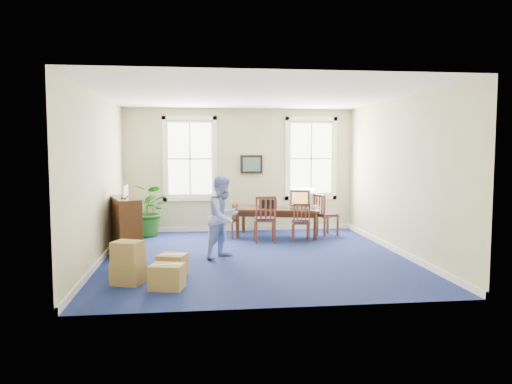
{
  "coord_description": "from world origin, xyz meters",
  "views": [
    {
      "loc": [
        -1.17,
        -9.79,
        2.17
      ],
      "look_at": [
        0.1,
        0.6,
        1.25
      ],
      "focal_mm": 35.0,
      "sensor_mm": 36.0,
      "label": 1
    }
  ],
  "objects": [
    {
      "name": "game_console",
      "position": [
        1.74,
        2.23,
        0.73
      ],
      "size": [
        0.16,
        0.19,
        0.05
      ],
      "primitive_type": "cube",
      "rotation": [
        0.0,
        0.0,
        0.05
      ],
      "color": "white",
      "rests_on": "conference_table"
    },
    {
      "name": "wall_front",
      "position": [
        0.0,
        -3.25,
        1.6
      ],
      "size": [
        6.5,
        0.0,
        6.5
      ],
      "primitive_type": "plane",
      "rotation": [
        -1.57,
        0.0,
        0.0
      ],
      "color": "#C0B98E",
      "rests_on": "ground"
    },
    {
      "name": "conference_table",
      "position": [
        0.84,
        2.23,
        0.35
      ],
      "size": [
        2.25,
        1.49,
        0.71
      ],
      "primitive_type": null,
      "rotation": [
        0.0,
        0.0,
        -0.29
      ],
      "color": "#442412",
      "rests_on": "ground"
    },
    {
      "name": "wall_picture",
      "position": [
        0.3,
        3.2,
        1.75
      ],
      "size": [
        0.58,
        0.06,
        0.48
      ],
      "primitive_type": null,
      "color": "black",
      "rests_on": "ground"
    },
    {
      "name": "floor",
      "position": [
        0.0,
        0.0,
        0.0
      ],
      "size": [
        6.5,
        6.5,
        0.0
      ],
      "primitive_type": "plane",
      "color": "navy",
      "rests_on": "ground"
    },
    {
      "name": "chair_near_left",
      "position": [
        0.42,
        1.53,
        0.54
      ],
      "size": [
        0.51,
        0.51,
        1.09
      ],
      "primitive_type": null,
      "rotation": [
        0.0,
        0.0,
        3.1
      ],
      "color": "brown",
      "rests_on": "ground"
    },
    {
      "name": "man",
      "position": [
        -0.62,
        -0.03,
        0.81
      ],
      "size": [
        0.99,
        1.0,
        1.63
      ],
      "primitive_type": "imported",
      "rotation": [
        0.0,
        0.0,
        0.82
      ],
      "color": "#879FEA",
      "rests_on": "ground"
    },
    {
      "name": "window_left",
      "position": [
        -1.3,
        3.23,
        1.9
      ],
      "size": [
        1.4,
        0.12,
        2.2
      ],
      "primitive_type": null,
      "color": "white",
      "rests_on": "ground"
    },
    {
      "name": "ceiling",
      "position": [
        0.0,
        0.0,
        3.2
      ],
      "size": [
        6.5,
        6.5,
        0.0
      ],
      "primitive_type": "plane",
      "rotation": [
        3.14,
        0.0,
        0.0
      ],
      "color": "white",
      "rests_on": "ground"
    },
    {
      "name": "chair_near_right",
      "position": [
        1.27,
        1.53,
        0.45
      ],
      "size": [
        0.45,
        0.45,
        0.91
      ],
      "primitive_type": null,
      "rotation": [
        0.0,
        0.0,
        3.03
      ],
      "color": "brown",
      "rests_on": "ground"
    },
    {
      "name": "baseboard_right",
      "position": [
        2.97,
        0.0,
        0.06
      ],
      "size": [
        0.04,
        6.5,
        0.12
      ],
      "primitive_type": "cube",
      "color": "white",
      "rests_on": "ground"
    },
    {
      "name": "equipment_bag",
      "position": [
        0.61,
        2.28,
        0.81
      ],
      "size": [
        0.47,
        0.35,
        0.21
      ],
      "primitive_type": "cube",
      "rotation": [
        0.0,
        0.0,
        -0.2
      ],
      "color": "black",
      "rests_on": "conference_table"
    },
    {
      "name": "wall_left",
      "position": [
        -3.0,
        0.0,
        1.6
      ],
      "size": [
        0.0,
        6.5,
        6.5
      ],
      "primitive_type": "plane",
      "rotation": [
        1.57,
        0.0,
        1.57
      ],
      "color": "#C0B98E",
      "rests_on": "ground"
    },
    {
      "name": "wall_right",
      "position": [
        3.0,
        0.0,
        1.6
      ],
      "size": [
        0.0,
        6.5,
        6.5
      ],
      "primitive_type": "plane",
      "rotation": [
        1.57,
        0.0,
        -1.57
      ],
      "color": "#C0B98E",
      "rests_on": "ground"
    },
    {
      "name": "baseboard_back",
      "position": [
        0.0,
        3.22,
        0.06
      ],
      "size": [
        6.0,
        0.04,
        0.12
      ],
      "primitive_type": "cube",
      "color": "white",
      "rests_on": "ground"
    },
    {
      "name": "baseboard_left",
      "position": [
        -2.97,
        0.0,
        0.06
      ],
      "size": [
        0.04,
        6.5,
        0.12
      ],
      "primitive_type": "cube",
      "color": "white",
      "rests_on": "ground"
    },
    {
      "name": "potted_plant",
      "position": [
        -2.33,
        2.66,
        0.64
      ],
      "size": [
        1.45,
        1.37,
        1.29
      ],
      "primitive_type": "imported",
      "rotation": [
        0.0,
        0.0,
        -0.38
      ],
      "color": "#1D5614",
      "rests_on": "ground"
    },
    {
      "name": "chair_end_right",
      "position": [
        2.07,
        2.23,
        0.52
      ],
      "size": [
        0.61,
        0.61,
        1.04
      ],
      "primitive_type": null,
      "rotation": [
        0.0,
        0.0,
        1.96
      ],
      "color": "brown",
      "rests_on": "ground"
    },
    {
      "name": "window_right",
      "position": [
        1.9,
        3.23,
        1.9
      ],
      "size": [
        1.4,
        0.12,
        2.2
      ],
      "primitive_type": null,
      "color": "white",
      "rests_on": "ground"
    },
    {
      "name": "crt_tv",
      "position": [
        1.45,
        2.28,
        0.94
      ],
      "size": [
        0.69,
        0.71,
        0.46
      ],
      "primitive_type": null,
      "rotation": [
        0.0,
        0.0,
        -0.43
      ],
      "color": "#B7B7BC",
      "rests_on": "conference_table"
    },
    {
      "name": "brochure_rack",
      "position": [
        -2.61,
        0.79,
        1.34
      ],
      "size": [
        0.14,
        0.62,
        0.27
      ],
      "primitive_type": null,
      "rotation": [
        0.0,
        0.0,
        0.06
      ],
      "color": "#99999E",
      "rests_on": "credenza"
    },
    {
      "name": "credenza",
      "position": [
        -2.64,
        0.79,
        0.6
      ],
      "size": [
        0.86,
        1.59,
        1.2
      ],
      "primitive_type": "cube",
      "rotation": [
        0.0,
        0.0,
        0.29
      ],
      "color": "#442412",
      "rests_on": "ground"
    },
    {
      "name": "cardboard_boxes",
      "position": [
        -2.07,
        -1.67,
        0.36
      ],
      "size": [
        1.62,
        1.62,
        0.73
      ],
      "primitive_type": null,
      "rotation": [
        0.0,
        0.0,
        -0.34
      ],
      "color": "#A27C44",
      "rests_on": "ground"
    },
    {
      "name": "wall_back",
      "position": [
        0.0,
        3.25,
        1.6
      ],
      "size": [
        6.5,
        0.0,
        6.5
      ],
      "primitive_type": "plane",
      "rotation": [
        1.57,
        0.0,
        0.0
      ],
      "color": "#C0B98E",
      "rests_on": "ground"
    },
    {
      "name": "chair_end_left",
      "position": [
        -0.38,
        2.23,
        0.42
      ],
      "size": [
        0.5,
        0.5,
        0.85
      ],
      "primitive_type": null,
      "rotation": [
        0.0,
        0.0,
        -1.99
      ],
      "color": "brown",
      "rests_on": "ground"
    }
  ]
}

